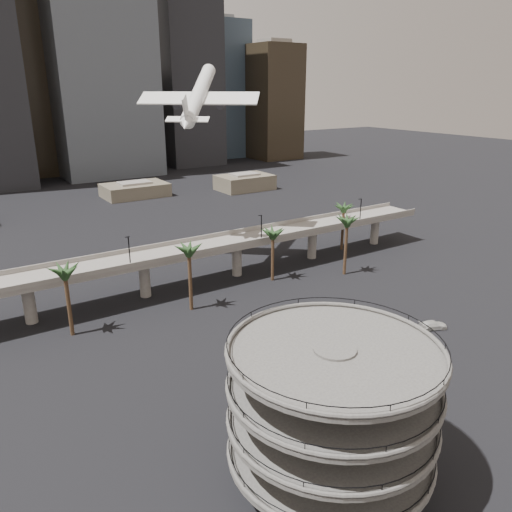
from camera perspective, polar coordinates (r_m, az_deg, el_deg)
ground at (r=70.52m, az=14.29°, el=-17.54°), size 700.00×700.00×0.00m
parking_ramp at (r=54.85m, az=8.65°, el=-16.25°), size 22.20×22.20×17.35m
overpass at (r=107.14m, az=-7.27°, el=0.33°), size 130.00×9.30×14.70m
palm_trees at (r=104.90m, az=0.23°, el=2.35°), size 76.40×18.40×14.00m
low_buildings at (r=189.95m, az=-17.15°, el=6.44°), size 135.00×27.50×6.80m
skyline at (r=260.63m, az=-21.42°, el=19.38°), size 269.00×86.00×133.15m
airborne_jet at (r=116.14m, az=-6.54°, el=17.81°), size 23.70×24.11×15.55m
car_a at (r=75.91m, az=3.84°, el=-13.36°), size 4.51×2.29×1.47m
car_b at (r=90.55m, az=14.20°, el=-8.21°), size 5.26×2.95×1.64m
car_c at (r=95.15m, az=19.58°, el=-7.44°), size 5.54×3.87×1.49m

